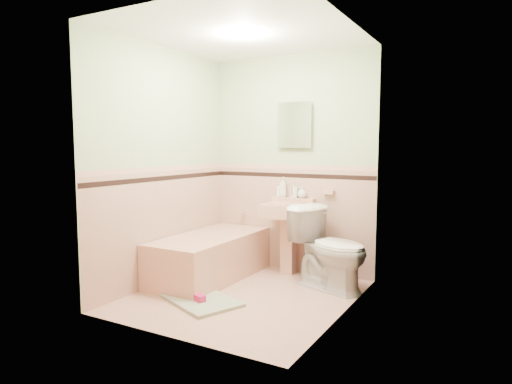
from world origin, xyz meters
The scene contains 32 objects.
floor centered at (0.00, 0.00, 0.00)m, with size 2.20×2.20×0.00m, color tan.
ceiling centered at (0.00, 0.00, 2.50)m, with size 2.20×2.20×0.00m, color white.
wall_back centered at (0.00, 1.10, 1.25)m, with size 2.50×2.50×0.00m, color beige.
wall_front centered at (0.00, -1.10, 1.25)m, with size 2.50×2.50×0.00m, color beige.
wall_left centered at (-1.00, 0.00, 1.25)m, with size 2.50×2.50×0.00m, color beige.
wall_right centered at (1.00, 0.00, 1.25)m, with size 2.50×2.50×0.00m, color beige.
wainscot_back centered at (0.00, 1.09, 0.60)m, with size 2.00×2.00×0.00m, color #D0A18B.
wainscot_front centered at (0.00, -1.09, 0.60)m, with size 2.00×2.00×0.00m, color #D0A18B.
wainscot_left centered at (-0.99, 0.00, 0.60)m, with size 2.20×2.20×0.00m, color #D0A18B.
wainscot_right centered at (0.99, 0.00, 0.60)m, with size 2.20×2.20×0.00m, color #D0A18B.
accent_back centered at (0.00, 1.08, 1.12)m, with size 2.00×2.00×0.00m, color black.
accent_front centered at (0.00, -1.08, 1.12)m, with size 2.00×2.00×0.00m, color black.
accent_left centered at (-0.98, 0.00, 1.12)m, with size 2.20×2.20×0.00m, color black.
accent_right centered at (0.98, 0.00, 1.12)m, with size 2.20×2.20×0.00m, color black.
cap_back centered at (0.00, 1.08, 1.22)m, with size 2.00×2.00×0.00m, color tan.
cap_front centered at (0.00, -1.08, 1.22)m, with size 2.00×2.00×0.00m, color tan.
cap_left centered at (-0.98, 0.00, 1.22)m, with size 2.20×2.20×0.00m, color tan.
cap_right centered at (0.98, 0.00, 1.22)m, with size 2.20×2.20×0.00m, color tan.
bathtub centered at (-0.63, 0.33, 0.23)m, with size 0.70×1.50×0.45m, color tan.
tub_faucet centered at (-0.63, 1.05, 0.63)m, with size 0.04×0.04×0.12m, color silver.
sink centered at (0.05, 0.86, 0.41)m, with size 0.52×0.48×0.81m, color tan, non-canonical shape.
sink_faucet centered at (0.05, 1.00, 0.95)m, with size 0.02×0.02×0.10m, color silver.
medicine_cabinet centered at (0.05, 1.07, 1.70)m, with size 0.35×0.04×0.44m, color white.
soap_dish centered at (0.47, 1.06, 0.95)m, with size 0.13×0.07×0.04m, color tan.
soap_bottle_left centered at (-0.08, 1.04, 0.99)m, with size 0.09×0.09×0.23m, color #B2B2B2.
soap_bottle_mid centered at (0.06, 1.04, 0.96)m, with size 0.08×0.08×0.17m, color #B2B2B2.
soap_bottle_right centered at (0.16, 1.04, 0.94)m, with size 0.10×0.10×0.13m, color #B2B2B2.
tube centered at (-0.14, 1.04, 0.93)m, with size 0.04×0.04×0.12m, color white.
toilet centered at (0.66, 0.62, 0.42)m, with size 0.47×0.82×0.84m, color white.
bucket centered at (0.41, 0.89, 0.14)m, with size 0.29×0.29×0.29m, color #08099C, non-canonical shape.
bath_mat centered at (-0.26, -0.34, 0.02)m, with size 0.75×0.50×0.03m, color gray.
shoe centered at (-0.25, -0.40, 0.06)m, with size 0.15×0.07×0.06m, color #BF1E59.
Camera 1 is at (2.19, -3.65, 1.46)m, focal length 31.33 mm.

